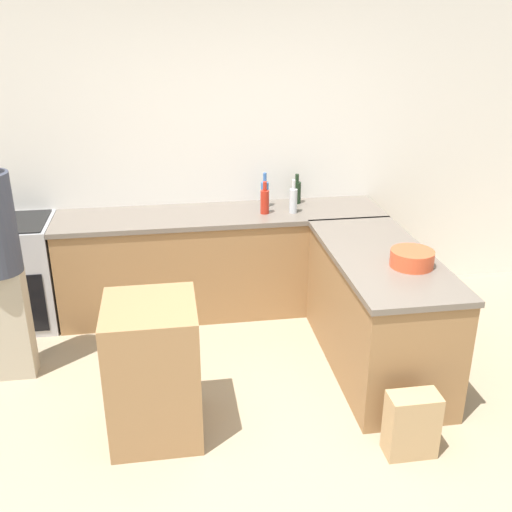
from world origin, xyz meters
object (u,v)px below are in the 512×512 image
range_oven (10,274)px  water_bottle_blue (265,193)px  island_table (153,370)px  paper_bag (411,424)px  wine_bottle_dark (297,192)px  mixing_bowl (412,258)px  vinegar_bottle_clear (293,200)px  hot_sauce_bottle (265,201)px

range_oven → water_bottle_blue: size_ratio=3.01×
island_table → paper_bag: bearing=-16.6°
wine_bottle_dark → range_oven: bearing=-176.0°
mixing_bowl → paper_bag: bearing=-107.2°
range_oven → vinegar_bottle_clear: bearing=-2.1°
hot_sauce_bottle → wine_bottle_dark: hot_sauce_bottle is taller
island_table → paper_bag: island_table is taller
island_table → paper_bag: 1.57m
wine_bottle_dark → vinegar_bottle_clear: 0.27m
island_table → wine_bottle_dark: bearing=54.5°
vinegar_bottle_clear → range_oven: bearing=177.9°
wine_bottle_dark → vinegar_bottle_clear: bearing=-108.5°
mixing_bowl → vinegar_bottle_clear: vinegar_bottle_clear is taller
vinegar_bottle_clear → hot_sauce_bottle: bearing=175.8°
range_oven → water_bottle_blue: water_bottle_blue is taller
water_bottle_blue → wine_bottle_dark: water_bottle_blue is taller
mixing_bowl → paper_bag: 1.07m
island_table → vinegar_bottle_clear: (1.18, 1.52, 0.56)m
wine_bottle_dark → island_table: bearing=-125.5°
mixing_bowl → hot_sauce_bottle: size_ratio=1.06×
island_table → range_oven: bearing=126.2°
island_table → mixing_bowl: size_ratio=3.07×
vinegar_bottle_clear → paper_bag: (0.31, -1.96, -0.79)m
water_bottle_blue → vinegar_bottle_clear: size_ratio=1.06×
island_table → vinegar_bottle_clear: vinegar_bottle_clear is taller
wine_bottle_dark → vinegar_bottle_clear: vinegar_bottle_clear is taller
island_table → wine_bottle_dark: size_ratio=3.40×
water_bottle_blue → vinegar_bottle_clear: water_bottle_blue is taller
water_bottle_blue → wine_bottle_dark: bearing=10.8°
wine_bottle_dark → paper_bag: bearing=-84.1°
water_bottle_blue → wine_bottle_dark: (0.29, 0.06, -0.01)m
mixing_bowl → water_bottle_blue: size_ratio=0.97×
hot_sauce_bottle → water_bottle_blue: bearing=80.4°
mixing_bowl → range_oven: bearing=155.9°
hot_sauce_bottle → range_oven: bearing=178.2°
water_bottle_blue → vinegar_bottle_clear: 0.29m
hot_sauce_bottle → paper_bag: (0.55, -1.98, -0.79)m
water_bottle_blue → vinegar_bottle_clear: (0.21, -0.20, -0.01)m
mixing_bowl → wine_bottle_dark: size_ratio=1.11×
paper_bag → range_oven: bearing=142.5°
mixing_bowl → hot_sauce_bottle: hot_sauce_bottle is taller
range_oven → island_table: 1.98m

